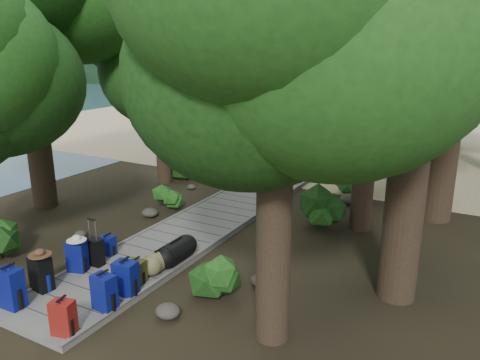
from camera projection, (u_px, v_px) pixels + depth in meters
The scene contains 48 objects.
ground at pixel (192, 234), 12.01m from camera, with size 120.00×120.00×0.00m, color #2B2415.
sand_beach at pixel (359, 133), 25.45m from camera, with size 40.00×22.00×0.02m, color #D1BB8D.
water_bay at pixel (73, 92), 47.88m from camera, with size 50.00×60.00×0.02m, color #2A4A57.
distant_hill at pixel (154, 76), 70.93m from camera, with size 32.00×16.00×12.00m, color black.
boardwalk at pixel (212, 219), 12.83m from camera, with size 2.00×12.00×0.12m, color slate.
backpack_left_a at pixel (11, 286), 8.34m from camera, with size 0.44×0.31×0.82m, color navy, non-canonical shape.
backpack_left_b at pixel (41, 272), 8.94m from camera, with size 0.41×0.29×0.75m, color black, non-canonical shape.
backpack_left_c at pixel (77, 255), 9.70m from camera, with size 0.38×0.27×0.70m, color navy, non-canonical shape.
backpack_left_d at pixel (108, 244), 10.50m from camera, with size 0.32×0.23×0.49m, color navy, non-canonical shape.
backpack_right_a at pixel (63, 316), 7.57m from camera, with size 0.37×0.26×0.65m, color maroon, non-canonical shape.
backpack_right_b at pixel (104, 290), 8.29m from camera, with size 0.40×0.28×0.73m, color navy, non-canonical shape.
backpack_right_c at pixel (126, 276), 8.78m from camera, with size 0.43×0.30×0.73m, color navy, non-canonical shape.
backpack_right_d at pixel (137, 270), 9.26m from camera, with size 0.34×0.24×0.52m, color #434218, non-canonical shape.
duffel_right_khaki at pixel (161, 259), 9.81m from camera, with size 0.43×0.64×0.43m, color olive, non-canonical shape.
duffel_right_black at pixel (177, 251), 10.14m from camera, with size 0.49×0.77×0.49m, color black, non-canonical shape.
suitcase_on_boardwalk at pixel (94, 252), 9.97m from camera, with size 0.39×0.21×0.60m, color black, non-canonical shape.
lone_suitcase_on_sand at pixel (315, 158), 18.39m from camera, with size 0.47×0.27×0.74m, color black, non-canonical shape.
hat_brown at pixel (39, 252), 8.76m from camera, with size 0.43×0.43×0.13m, color #51351E, non-canonical shape.
hat_white at pixel (76, 237), 9.53m from camera, with size 0.40×0.40×0.13m, color silver, non-canonical shape.
kayak at pixel (266, 141), 22.59m from camera, with size 0.75×3.45×0.35m, color #9F0D15.
sun_lounger at pixel (394, 156), 19.02m from camera, with size 0.59×1.84×0.59m, color silver, non-canonical shape.
tree_right_a at pixel (277, 95), 6.68m from camera, with size 4.78×4.78×7.97m, color black, non-canonical shape.
tree_right_b at pixel (424, 20), 7.62m from camera, with size 5.66×5.66×10.11m, color black, non-canonical shape.
tree_right_c at pixel (371, 75), 11.26m from camera, with size 4.59×4.59×7.95m, color black, non-canonical shape.
tree_right_e at pixel (415, 48), 14.17m from camera, with size 5.08×5.08×9.14m, color black, non-canonical shape.
tree_left_b at pixel (25, 32), 12.73m from camera, with size 5.56×5.56×10.00m, color black, non-canonical shape.
tree_left_c at pixel (160, 75), 15.51m from camera, with size 4.26×4.26×7.41m, color black, non-canonical shape.
tree_back_a at pixel (333, 36), 23.88m from camera, with size 5.86×5.86×10.14m, color black, non-canonical shape.
tree_back_b at pixel (406, 28), 22.54m from camera, with size 6.10×6.10×10.89m, color black, non-canonical shape.
tree_back_c at pixel (465, 57), 21.28m from camera, with size 4.58×4.58×8.24m, color black, non-canonical shape.
tree_back_d at pixel (264, 52), 25.39m from camera, with size 5.14×5.14×8.56m, color black, non-canonical shape.
palm_right_a at pixel (373, 63), 14.62m from camera, with size 4.85×4.85×8.26m, color #153C10, non-canonical shape.
palm_right_b at pixel (450, 46), 17.95m from camera, with size 4.76×4.76×9.20m, color #153C10, non-canonical shape.
palm_right_c at pixel (388, 66), 20.13m from camera, with size 4.76×4.76×7.57m, color #153C10, non-canonical shape.
palm_left_a at pixel (201, 76), 19.01m from camera, with size 4.34×4.34×6.91m, color #153C10, non-canonical shape.
rock_left_b at pixel (81, 234), 11.77m from camera, with size 0.31×0.28×0.17m, color #4C473F, non-canonical shape.
rock_left_c at pixel (150, 213), 13.14m from camera, with size 0.46×0.42×0.25m, color #4C473F, non-canonical shape.
rock_left_d at pixel (191, 187), 15.66m from camera, with size 0.30×0.27×0.16m, color #4C473F, non-canonical shape.
rock_right_a at pixel (168, 311), 8.29m from camera, with size 0.46×0.41×0.25m, color #4C473F, non-canonical shape.
rock_right_b at pixel (262, 281), 9.36m from camera, with size 0.45×0.41×0.25m, color #4C473F, non-canonical shape.
rock_right_c at pixel (268, 227), 12.18m from camera, with size 0.33×0.30×0.18m, color #4C473F, non-canonical shape.
rock_right_d at pixel (350, 199), 14.18m from camera, with size 0.59×0.53×0.32m, color #4C473F, non-canonical shape.
shrub_left_a at pixel (4, 241), 10.42m from camera, with size 1.03×1.03×0.93m, color #1C4916, non-canonical shape.
shrub_left_b at pixel (168, 197), 13.75m from camera, with size 0.77×0.77×0.70m, color #1C4916, non-canonical shape.
shrub_left_c at pixel (188, 164), 16.84m from camera, with size 1.19×1.19×1.07m, color #1C4916, non-canonical shape.
shrub_right_a at pixel (215, 279), 8.83m from camera, with size 0.93×0.93×0.84m, color #1C4916, non-canonical shape.
shrub_right_b at pixel (324, 209), 12.28m from camera, with size 1.18×1.18×1.06m, color #1C4916, non-canonical shape.
shrub_right_c at pixel (343, 184), 15.15m from camera, with size 0.73×0.73×0.66m, color #1C4916, non-canonical shape.
Camera 1 is at (6.48, -9.15, 4.68)m, focal length 35.00 mm.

